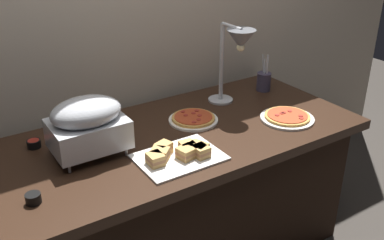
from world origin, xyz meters
TOP-DOWN VIEW (x-y plane):
  - back_wall at (0.00, 0.50)m, footprint 4.40×0.04m
  - buffet_table at (0.00, 0.00)m, footprint 1.90×0.84m
  - chafing_dish at (-0.41, 0.04)m, footprint 0.33×0.24m
  - heat_lamp at (0.44, 0.08)m, footprint 0.15×0.30m
  - pizza_plate_front at (0.17, 0.07)m, footprint 0.26×0.26m
  - pizza_plate_center at (0.59, -0.18)m, footprint 0.28×0.28m
  - sandwich_platter at (-0.09, -0.21)m, footprint 0.37×0.27m
  - sauce_cup_near at (-0.72, -0.19)m, footprint 0.06×0.06m
  - sauce_cup_far at (-0.60, 0.24)m, footprint 0.06×0.06m
  - utensil_holder at (0.75, 0.20)m, footprint 0.08×0.08m

SIDE VIEW (x-z plane):
  - buffet_table at x=0.00m, z-range 0.01..0.77m
  - pizza_plate_center at x=0.59m, z-range 0.76..0.79m
  - pizza_plate_front at x=0.17m, z-range 0.76..0.79m
  - sauce_cup_far at x=-0.60m, z-range 0.76..0.80m
  - sauce_cup_near at x=-0.72m, z-range 0.76..0.80m
  - sandwich_platter at x=-0.09m, z-range 0.75..0.81m
  - utensil_holder at x=0.75m, z-range 0.71..0.93m
  - chafing_dish at x=-0.41m, z-range 0.78..1.05m
  - heat_lamp at x=0.44m, z-range 0.88..1.34m
  - back_wall at x=0.00m, z-range 0.00..2.40m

